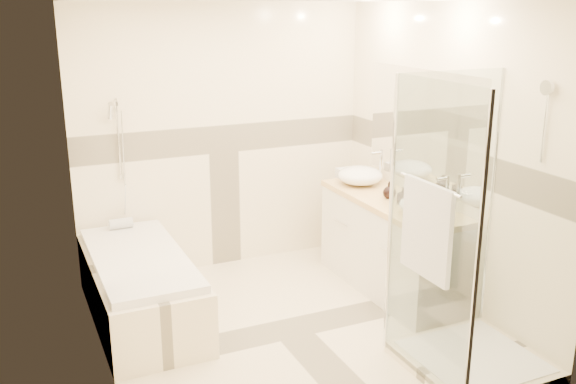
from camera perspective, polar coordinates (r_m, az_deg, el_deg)
name	(u,v)px	position (r m, az deg, el deg)	size (l,w,h in m)	color
room	(296,174)	(4.77, 0.69, 1.61)	(2.82, 3.02, 2.52)	#F8E8C5
bathtub	(140,284)	(5.35, -12.98, -7.97)	(0.75, 1.70, 0.56)	#FDEDCA
vanity	(391,245)	(5.77, 9.13, -4.64)	(0.58, 1.62, 0.85)	white
shower_enclosure	(457,300)	(4.64, 14.83, -9.30)	(0.96, 0.93, 2.04)	#FDEDCA
vessel_sink_near	(360,176)	(6.03, 6.42, 1.47)	(0.42, 0.42, 0.17)	white
vessel_sink_far	(423,205)	(5.24, 11.95, -1.15)	(0.39, 0.39, 0.15)	white
faucet_near	(380,164)	(6.12, 8.19, 2.52)	(0.13, 0.03, 0.31)	silver
faucet_far	(446,191)	(5.34, 13.87, 0.12)	(0.12, 0.03, 0.30)	silver
amenity_bottle_a	(403,196)	(5.46, 10.16, -0.35)	(0.07, 0.07, 0.15)	black
amenity_bottle_b	(390,190)	(5.62, 9.02, 0.18)	(0.12, 0.12, 0.15)	black
folded_towels	(350,175)	(6.19, 5.52, 1.53)	(0.17, 0.29, 0.09)	silver
rolled_towel	(121,223)	(5.87, -14.64, -2.73)	(0.09, 0.09, 0.20)	silver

